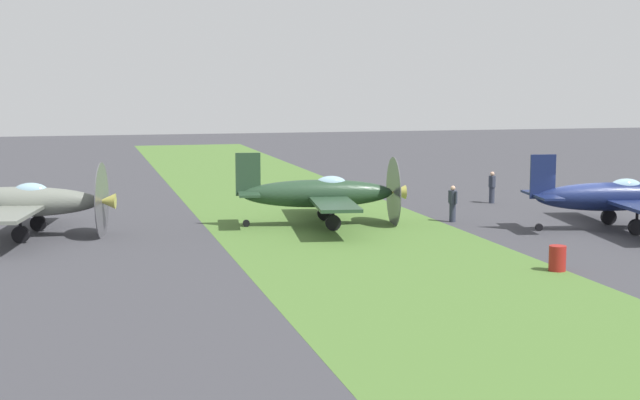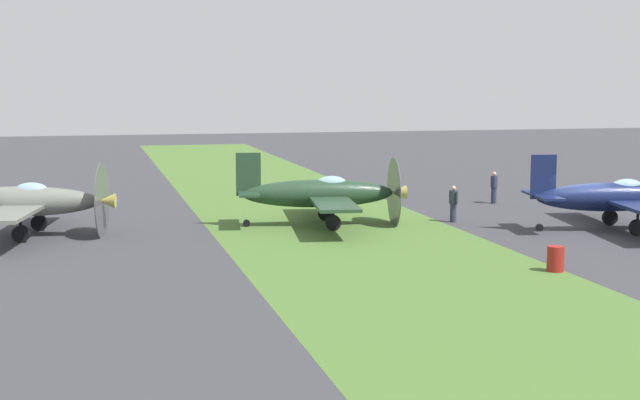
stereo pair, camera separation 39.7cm
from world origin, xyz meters
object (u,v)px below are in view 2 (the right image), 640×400
(airplane_wingman, at_px, (321,194))
(airplane_trail, at_px, (21,202))
(airplane_lead, at_px, (616,197))
(ground_crew_mechanic, at_px, (453,203))
(fuel_drum, at_px, (555,259))
(ground_crew_chief, at_px, (494,187))

(airplane_wingman, bearing_deg, airplane_trail, -83.22)
(airplane_lead, xyz_separation_m, airplane_wingman, (-4.54, -12.43, -0.01))
(airplane_lead, distance_m, airplane_trail, 26.09)
(ground_crew_mechanic, height_order, fuel_drum, ground_crew_mechanic)
(airplane_trail, xyz_separation_m, ground_crew_chief, (-5.04, 24.26, -0.60))
(airplane_trail, distance_m, ground_crew_chief, 24.79)
(ground_crew_chief, bearing_deg, ground_crew_mechanic, 161.24)
(airplane_lead, bearing_deg, ground_crew_mechanic, -113.83)
(airplane_lead, relative_size, airplane_trail, 0.99)
(airplane_lead, height_order, airplane_wingman, airplane_lead)
(ground_crew_chief, height_order, ground_crew_mechanic, same)
(airplane_wingman, relative_size, ground_crew_mechanic, 5.80)
(ground_crew_chief, bearing_deg, airplane_trail, 122.36)
(ground_crew_mechanic, bearing_deg, fuel_drum, -19.59)
(airplane_wingman, bearing_deg, fuel_drum, 31.78)
(airplane_wingman, relative_size, fuel_drum, 11.15)
(ground_crew_chief, distance_m, fuel_drum, 18.18)
(airplane_lead, relative_size, ground_crew_chief, 5.83)
(airplane_lead, xyz_separation_m, ground_crew_chief, (-9.77, -1.40, -0.58))
(airplane_trail, bearing_deg, airplane_wingman, 100.32)
(airplane_trail, height_order, fuel_drum, airplane_trail)
(ground_crew_mechanic, bearing_deg, ground_crew_chief, 125.43)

